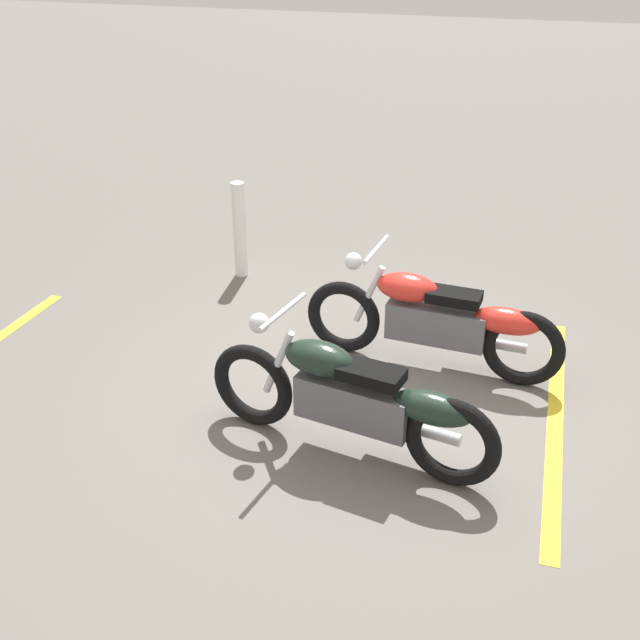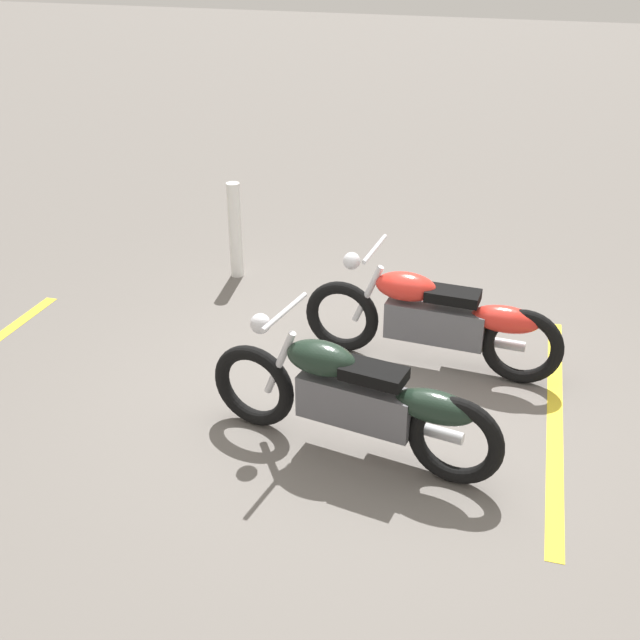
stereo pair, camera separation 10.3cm
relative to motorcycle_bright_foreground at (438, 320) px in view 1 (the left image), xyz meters
The scene contains 5 objects.
ground_plane 0.94m from the motorcycle_bright_foreground, 57.44° to the left, with size 60.00×60.00×0.00m, color #66605B.
motorcycle_bright_foreground is the anchor object (origin of this frame).
motorcycle_dark_foreground 1.41m from the motorcycle_bright_foreground, 79.05° to the left, with size 2.23×0.62×1.04m.
bollard_post 2.71m from the motorcycle_bright_foreground, 26.02° to the right, with size 0.14×0.14×1.04m, color white.
parking_stripe_near 1.23m from the motorcycle_bright_foreground, 158.20° to the left, with size 3.20×0.12×0.01m, color yellow.
Camera 1 is at (-1.53, 4.92, 3.38)m, focal length 42.46 mm.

